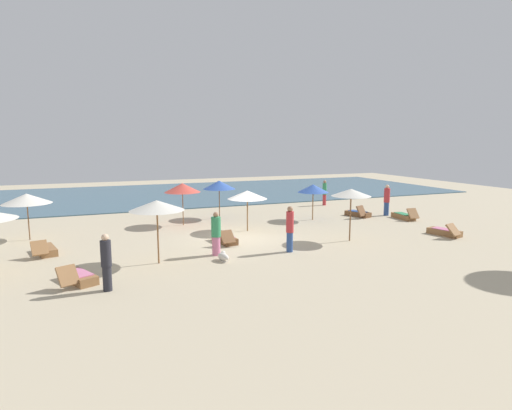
{
  "coord_description": "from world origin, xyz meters",
  "views": [
    {
      "loc": [
        -6.19,
        -17.84,
        4.47
      ],
      "look_at": [
        1.83,
        2.41,
        1.1
      ],
      "focal_mm": 29.57,
      "sensor_mm": 36.0,
      "label": 1
    }
  ],
  "objects_px": {
    "person_3": "(106,262)",
    "umbrella_7": "(247,195)",
    "umbrella_5": "(313,188)",
    "lounger_0": "(78,277)",
    "umbrella_2": "(219,185)",
    "lounger_4": "(404,216)",
    "person_0": "(290,228)",
    "umbrella_6": "(351,193)",
    "person_4": "(216,234)",
    "lounger_2": "(46,250)",
    "person_1": "(325,192)",
    "umbrella_1": "(157,206)",
    "lounger_1": "(358,213)",
    "lounger_3": "(225,239)",
    "person_2": "(387,200)",
    "umbrella_0": "(27,199)",
    "dog": "(223,257)",
    "umbrella_3": "(182,188)",
    "lounger_5": "(445,232)"
  },
  "relations": [
    {
      "from": "person_3",
      "to": "umbrella_7",
      "type": "bearing_deg",
      "value": 42.83
    },
    {
      "from": "umbrella_5",
      "to": "lounger_0",
      "type": "height_order",
      "value": "umbrella_5"
    },
    {
      "from": "umbrella_2",
      "to": "lounger_4",
      "type": "distance_m",
      "value": 10.72
    },
    {
      "from": "lounger_4",
      "to": "person_0",
      "type": "xyz_separation_m",
      "value": [
        -9.23,
        -4.01,
        0.78
      ]
    },
    {
      "from": "umbrella_6",
      "to": "person_4",
      "type": "distance_m",
      "value": 6.36
    },
    {
      "from": "umbrella_6",
      "to": "umbrella_7",
      "type": "bearing_deg",
      "value": 134.1
    },
    {
      "from": "lounger_2",
      "to": "person_1",
      "type": "distance_m",
      "value": 18.2
    },
    {
      "from": "lounger_4",
      "to": "person_4",
      "type": "height_order",
      "value": "person_4"
    },
    {
      "from": "umbrella_1",
      "to": "lounger_1",
      "type": "distance_m",
      "value": 13.67
    },
    {
      "from": "lounger_2",
      "to": "lounger_3",
      "type": "distance_m",
      "value": 7.19
    },
    {
      "from": "umbrella_2",
      "to": "person_2",
      "type": "bearing_deg",
      "value": -16.53
    },
    {
      "from": "umbrella_0",
      "to": "dog",
      "type": "height_order",
      "value": "umbrella_0"
    },
    {
      "from": "person_4",
      "to": "dog",
      "type": "distance_m",
      "value": 1.12
    },
    {
      "from": "umbrella_2",
      "to": "person_3",
      "type": "distance_m",
      "value": 12.11
    },
    {
      "from": "person_1",
      "to": "person_2",
      "type": "distance_m",
      "value": 5.06
    },
    {
      "from": "umbrella_5",
      "to": "dog",
      "type": "height_order",
      "value": "umbrella_5"
    },
    {
      "from": "person_0",
      "to": "umbrella_7",
      "type": "bearing_deg",
      "value": 92.56
    },
    {
      "from": "umbrella_7",
      "to": "person_1",
      "type": "relative_size",
      "value": 1.17
    },
    {
      "from": "umbrella_6",
      "to": "umbrella_1",
      "type": "bearing_deg",
      "value": -177.42
    },
    {
      "from": "person_0",
      "to": "person_4",
      "type": "height_order",
      "value": "person_0"
    },
    {
      "from": "umbrella_3",
      "to": "person_0",
      "type": "relative_size",
      "value": 1.2
    },
    {
      "from": "umbrella_3",
      "to": "lounger_5",
      "type": "distance_m",
      "value": 13.16
    },
    {
      "from": "umbrella_2",
      "to": "lounger_3",
      "type": "relative_size",
      "value": 1.23
    },
    {
      "from": "umbrella_6",
      "to": "lounger_3",
      "type": "bearing_deg",
      "value": 162.47
    },
    {
      "from": "lounger_5",
      "to": "person_3",
      "type": "height_order",
      "value": "person_3"
    },
    {
      "from": "lounger_3",
      "to": "umbrella_0",
      "type": "bearing_deg",
      "value": 154.75
    },
    {
      "from": "umbrella_2",
      "to": "umbrella_3",
      "type": "xyz_separation_m",
      "value": [
        -2.36,
        -1.2,
        0.06
      ]
    },
    {
      "from": "person_2",
      "to": "dog",
      "type": "xyz_separation_m",
      "value": [
        -11.91,
        -5.6,
        -0.77
      ]
    },
    {
      "from": "umbrella_0",
      "to": "lounger_4",
      "type": "distance_m",
      "value": 19.44
    },
    {
      "from": "umbrella_2",
      "to": "person_4",
      "type": "distance_m",
      "value": 7.99
    },
    {
      "from": "umbrella_1",
      "to": "lounger_3",
      "type": "bearing_deg",
      "value": 32.9
    },
    {
      "from": "umbrella_3",
      "to": "lounger_5",
      "type": "height_order",
      "value": "umbrella_3"
    },
    {
      "from": "umbrella_0",
      "to": "person_0",
      "type": "distance_m",
      "value": 11.8
    },
    {
      "from": "umbrella_0",
      "to": "umbrella_2",
      "type": "xyz_separation_m",
      "value": [
        9.52,
        1.98,
        0.05
      ]
    },
    {
      "from": "umbrella_7",
      "to": "lounger_2",
      "type": "distance_m",
      "value": 9.14
    },
    {
      "from": "umbrella_7",
      "to": "lounger_5",
      "type": "distance_m",
      "value": 9.56
    },
    {
      "from": "person_2",
      "to": "person_4",
      "type": "distance_m",
      "value": 12.82
    },
    {
      "from": "lounger_1",
      "to": "umbrella_6",
      "type": "bearing_deg",
      "value": -128.5
    },
    {
      "from": "umbrella_3",
      "to": "umbrella_7",
      "type": "relative_size",
      "value": 1.11
    },
    {
      "from": "umbrella_1",
      "to": "umbrella_5",
      "type": "bearing_deg",
      "value": 29.86
    },
    {
      "from": "umbrella_0",
      "to": "person_4",
      "type": "height_order",
      "value": "umbrella_0"
    },
    {
      "from": "umbrella_1",
      "to": "dog",
      "type": "height_order",
      "value": "umbrella_1"
    },
    {
      "from": "lounger_4",
      "to": "lounger_5",
      "type": "height_order",
      "value": "lounger_4"
    },
    {
      "from": "umbrella_2",
      "to": "lounger_0",
      "type": "height_order",
      "value": "umbrella_2"
    },
    {
      "from": "lounger_4",
      "to": "person_0",
      "type": "distance_m",
      "value": 10.09
    },
    {
      "from": "umbrella_2",
      "to": "person_1",
      "type": "relative_size",
      "value": 1.26
    },
    {
      "from": "umbrella_2",
      "to": "person_3",
      "type": "bearing_deg",
      "value": -122.78
    },
    {
      "from": "person_0",
      "to": "person_1",
      "type": "xyz_separation_m",
      "value": [
        7.67,
        10.21,
        -0.07
      ]
    },
    {
      "from": "lounger_1",
      "to": "umbrella_3",
      "type": "bearing_deg",
      "value": 172.68
    },
    {
      "from": "umbrella_3",
      "to": "person_2",
      "type": "distance_m",
      "value": 12.04
    }
  ]
}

